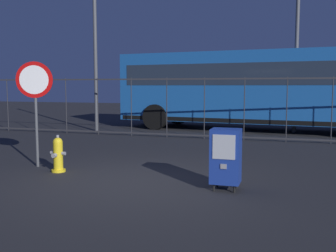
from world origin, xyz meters
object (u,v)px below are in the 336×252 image
at_px(bus_near, 255,86).
at_px(street_light_far_left, 95,22).
at_px(stop_sign, 35,92).
at_px(newspaper_box_primary, 226,156).
at_px(fire_hydrant, 58,155).
at_px(street_light_near_right, 297,27).

relative_size(bus_near, street_light_far_left, 1.52).
distance_m(stop_sign, street_light_far_left, 7.13).
relative_size(newspaper_box_primary, street_light_far_left, 0.14).
xyz_separation_m(fire_hydrant, stop_sign, (-0.72, 0.31, 1.25)).
relative_size(fire_hydrant, newspaper_box_primary, 0.73).
relative_size(fire_hydrant, street_light_far_left, 0.11).
bearing_deg(bus_near, street_light_far_left, -154.66).
bearing_deg(stop_sign, street_light_far_left, 106.95).
relative_size(bus_near, street_light_near_right, 1.63).
height_order(newspaper_box_primary, street_light_near_right, street_light_near_right).
xyz_separation_m(fire_hydrant, bus_near, (3.07, 8.79, 1.36)).
distance_m(fire_hydrant, street_light_far_left, 8.13).
distance_m(newspaper_box_primary, bus_near, 9.24).
height_order(fire_hydrant, bus_near, bus_near).
height_order(stop_sign, street_light_far_left, street_light_far_left).
bearing_deg(stop_sign, fire_hydrant, -23.24).
bearing_deg(street_light_near_right, stop_sign, -122.72).
bearing_deg(fire_hydrant, newspaper_box_primary, -6.07).
bearing_deg(newspaper_box_primary, stop_sign, 170.78).
bearing_deg(street_light_near_right, bus_near, 168.68).
bearing_deg(bus_near, fire_hydrant, -103.90).
bearing_deg(street_light_far_left, street_light_near_right, 13.97).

